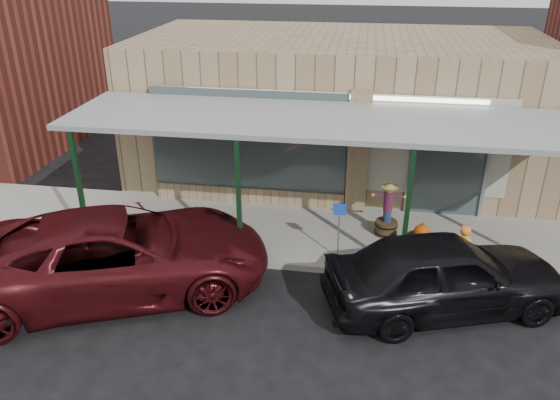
% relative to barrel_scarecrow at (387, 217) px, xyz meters
% --- Properties ---
extents(ground, '(120.00, 120.00, 0.00)m').
position_rel_barrel_scarecrow_xyz_m(ground, '(-1.50, -3.78, -0.62)').
color(ground, black).
rests_on(ground, ground).
extents(sidewalk, '(40.00, 3.20, 0.15)m').
position_rel_barrel_scarecrow_xyz_m(sidewalk, '(-1.50, -0.18, -0.54)').
color(sidewalk, gray).
rests_on(sidewalk, ground).
extents(storefront, '(12.00, 6.25, 4.20)m').
position_rel_barrel_scarecrow_xyz_m(storefront, '(-1.50, 4.38, 1.47)').
color(storefront, '#99815D').
rests_on(storefront, ground).
extents(awning, '(12.00, 3.00, 3.04)m').
position_rel_barrel_scarecrow_xyz_m(awning, '(-1.50, -0.22, 2.39)').
color(awning, gray).
rests_on(awning, ground).
extents(block_buildings_near, '(61.00, 8.00, 8.00)m').
position_rel_barrel_scarecrow_xyz_m(block_buildings_near, '(0.51, 5.42, 3.15)').
color(block_buildings_near, maroon).
rests_on(block_buildings_near, ground).
extents(barrel_scarecrow, '(0.80, 0.71, 1.39)m').
position_rel_barrel_scarecrow_xyz_m(barrel_scarecrow, '(0.00, 0.00, 0.00)').
color(barrel_scarecrow, '#472D1C').
rests_on(barrel_scarecrow, sidewalk).
extents(barrel_pumpkin, '(0.84, 0.84, 0.79)m').
position_rel_barrel_scarecrow_xyz_m(barrel_pumpkin, '(0.76, -0.83, -0.19)').
color(barrel_pumpkin, '#472D1C').
rests_on(barrel_pumpkin, sidewalk).
extents(handicap_sign, '(0.28, 0.04, 1.36)m').
position_rel_barrel_scarecrow_xyz_m(handicap_sign, '(-1.11, -1.29, 0.41)').
color(handicap_sign, gray).
rests_on(handicap_sign, sidewalk).
extents(parked_sedan, '(5.08, 3.30, 1.61)m').
position_rel_barrel_scarecrow_xyz_m(parked_sedan, '(1.05, -2.68, 0.19)').
color(parked_sedan, black).
rests_on(parked_sedan, ground).
extents(car_maroon, '(6.85, 4.98, 1.73)m').
position_rel_barrel_scarecrow_xyz_m(car_maroon, '(-5.57, -3.04, 0.25)').
color(car_maroon, '#430D11').
rests_on(car_maroon, ground).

